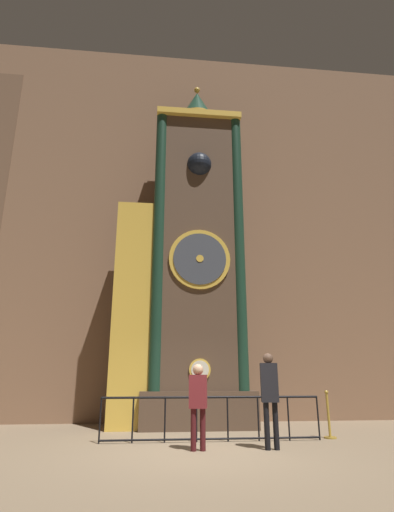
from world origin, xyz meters
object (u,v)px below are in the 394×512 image
object	(u,v)px
visitor_far	(270,390)
clock_tower	(187,262)
stanchion_post	(329,422)
visitor_near	(198,398)

from	to	relation	value
visitor_far	clock_tower	bearing A→B (deg)	122.83
stanchion_post	visitor_near	bearing A→B (deg)	-158.05
visitor_near	stanchion_post	xyz separation A→B (m)	(3.19, 1.28, -0.62)
clock_tower	visitor_near	distance (m)	5.13
visitor_far	stanchion_post	distance (m)	2.32
visitor_near	visitor_far	bearing A→B (deg)	11.28
clock_tower	visitor_far	world-z (taller)	clock_tower
visitor_near	clock_tower	bearing A→B (deg)	102.38
clock_tower	visitor_near	size ratio (longest dim) A/B	7.02
visitor_far	stanchion_post	size ratio (longest dim) A/B	1.74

